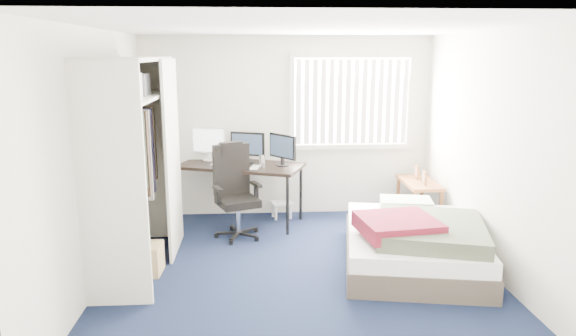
# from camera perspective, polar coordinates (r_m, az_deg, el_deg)

# --- Properties ---
(ground) EXTENTS (4.20, 4.20, 0.00)m
(ground) POSITION_cam_1_polar(r_m,az_deg,el_deg) (5.52, 1.22, -11.50)
(ground) COLOR black
(ground) RESTS_ON ground
(room_shell) EXTENTS (4.20, 4.20, 4.20)m
(room_shell) POSITION_cam_1_polar(r_m,az_deg,el_deg) (5.10, 1.30, 4.19)
(room_shell) COLOR silver
(room_shell) RESTS_ON ground
(window_assembly) EXTENTS (1.72, 0.09, 1.32)m
(window_assembly) POSITION_cam_1_polar(r_m,az_deg,el_deg) (7.22, 7.08, 7.30)
(window_assembly) COLOR white
(window_assembly) RESTS_ON ground
(closet) EXTENTS (0.64, 1.84, 2.22)m
(closet) POSITION_cam_1_polar(r_m,az_deg,el_deg) (5.50, -16.58, 2.63)
(closet) COLOR beige
(closet) RESTS_ON ground
(desk) EXTENTS (1.79, 1.27, 1.26)m
(desk) POSITION_cam_1_polar(r_m,az_deg,el_deg) (6.93, -5.19, 0.61)
(desk) COLOR black
(desk) RESTS_ON ground
(office_chair) EXTENTS (0.72, 0.72, 1.18)m
(office_chair) POSITION_cam_1_polar(r_m,az_deg,el_deg) (6.47, -5.84, -3.64)
(office_chair) COLOR black
(office_chair) RESTS_ON ground
(footstool) EXTENTS (0.33, 0.29, 0.23)m
(footstool) POSITION_cam_1_polar(r_m,az_deg,el_deg) (7.19, -0.70, -4.17)
(footstool) COLOR white
(footstool) RESTS_ON ground
(nightstand) EXTENTS (0.42, 0.85, 0.76)m
(nightstand) POSITION_cam_1_polar(r_m,az_deg,el_deg) (7.11, 14.37, -1.96)
(nightstand) COLOR brown
(nightstand) RESTS_ON ground
(bed) EXTENTS (1.72, 2.10, 0.63)m
(bed) POSITION_cam_1_polar(r_m,az_deg,el_deg) (5.77, 13.77, -7.92)
(bed) COLOR #41372E
(bed) RESTS_ON ground
(pine_box) EXTENTS (0.44, 0.34, 0.32)m
(pine_box) POSITION_cam_1_polar(r_m,az_deg,el_deg) (5.65, -16.01, -9.68)
(pine_box) COLOR tan
(pine_box) RESTS_ON ground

